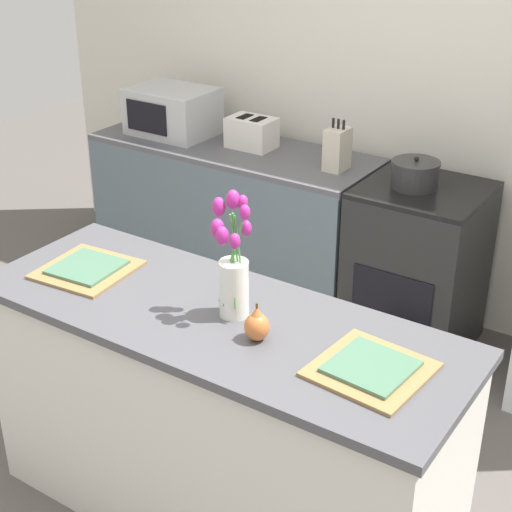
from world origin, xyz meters
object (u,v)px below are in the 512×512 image
(stove_range, at_px, (417,268))
(cooking_pot, at_px, (415,174))
(toaster, at_px, (252,133))
(microwave, at_px, (173,111))
(plate_setting_right, at_px, (371,369))
(flower_vase, at_px, (233,270))
(pear_figurine, at_px, (257,325))
(plate_setting_left, at_px, (87,269))
(knife_block, at_px, (337,149))

(stove_range, relative_size, cooking_pot, 3.76)
(toaster, distance_m, microwave, 0.53)
(microwave, bearing_deg, plate_setting_right, -37.70)
(toaster, relative_size, cooking_pot, 1.18)
(flower_vase, height_order, plate_setting_right, flower_vase)
(stove_range, height_order, flower_vase, flower_vase)
(stove_range, bearing_deg, pear_figurine, -86.28)
(flower_vase, xyz_separation_m, microwave, (-1.54, 1.57, -0.07))
(stove_range, relative_size, plate_setting_left, 2.53)
(pear_figurine, distance_m, toaster, 2.06)
(stove_range, xyz_separation_m, plate_setting_left, (-0.70, -1.61, 0.49))
(stove_range, relative_size, microwave, 1.86)
(stove_range, xyz_separation_m, cooking_pot, (-0.05, -0.02, 0.51))
(plate_setting_right, xyz_separation_m, knife_block, (-0.99, 1.60, 0.07))
(flower_vase, bearing_deg, microwave, 134.52)
(pear_figurine, xyz_separation_m, microwave, (-1.70, 1.65, 0.05))
(stove_range, bearing_deg, toaster, 177.68)
(stove_range, relative_size, toaster, 3.18)
(plate_setting_right, height_order, knife_block, knife_block)
(plate_setting_left, bearing_deg, pear_figurine, -2.99)
(pear_figurine, height_order, plate_setting_left, pear_figurine)
(plate_setting_right, relative_size, toaster, 1.26)
(stove_range, xyz_separation_m, knife_block, (-0.49, -0.01, 0.56))
(plate_setting_left, distance_m, plate_setting_right, 1.20)
(plate_setting_left, bearing_deg, toaster, 102.30)
(flower_vase, relative_size, microwave, 0.92)
(cooking_pot, height_order, microwave, microwave)
(plate_setting_left, relative_size, toaster, 1.26)
(toaster, bearing_deg, flower_vase, -57.88)
(toaster, bearing_deg, plate_setting_right, -46.76)
(pear_figurine, distance_m, cooking_pot, 1.64)
(flower_vase, distance_m, plate_setting_left, 0.67)
(plate_setting_left, distance_m, knife_block, 1.62)
(plate_setting_left, height_order, toaster, toaster)
(pear_figurine, relative_size, plate_setting_left, 0.39)
(stove_range, distance_m, pear_figurine, 1.74)
(plate_setting_right, height_order, microwave, microwave)
(plate_setting_left, xyz_separation_m, plate_setting_right, (1.20, 0.00, 0.00))
(cooking_pot, xyz_separation_m, microwave, (-1.54, 0.02, 0.07))
(toaster, bearing_deg, stove_range, -2.32)
(pear_figurine, height_order, toaster, toaster)
(stove_range, distance_m, plate_setting_right, 1.76)
(microwave, relative_size, knife_block, 1.78)
(knife_block, bearing_deg, stove_range, 1.28)
(pear_figurine, xyz_separation_m, knife_block, (-0.60, 1.64, 0.02))
(plate_setting_left, height_order, plate_setting_right, same)
(pear_figurine, xyz_separation_m, plate_setting_left, (-0.81, 0.04, -0.04))
(pear_figurine, relative_size, plate_setting_right, 0.39)
(plate_setting_left, distance_m, microwave, 1.84)
(plate_setting_right, distance_m, toaster, 2.27)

